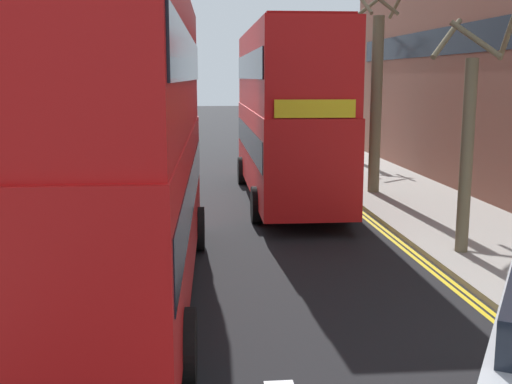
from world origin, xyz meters
TOP-DOWN VIEW (x-y plane):
  - sidewalk_right at (6.50, 16.00)m, footprint 4.00×80.00m
  - kerb_line_outer at (4.40, 14.00)m, footprint 0.10×56.00m
  - kerb_line_inner at (4.24, 14.00)m, footprint 0.10×56.00m
  - double_decker_bus_away at (-2.02, 10.03)m, footprint 3.11×10.89m
  - double_decker_bus_oncoming at (2.37, 19.37)m, footprint 2.96×10.85m
  - pedestrian_far at (5.11, 24.52)m, footprint 0.34×0.22m
  - street_tree_near at (5.51, 19.82)m, footprint 1.53×1.47m
  - street_tree_mid at (6.83, 29.80)m, footprint 1.57×1.61m
  - street_tree_distant at (5.33, 12.10)m, footprint 1.86×1.83m

SIDE VIEW (x-z plane):
  - kerb_line_outer at x=4.40m, z-range 0.00..0.01m
  - kerb_line_inner at x=4.24m, z-range 0.00..0.01m
  - sidewalk_right at x=6.50m, z-range 0.00..0.14m
  - pedestrian_far at x=5.11m, z-range 0.18..1.80m
  - street_tree_distant at x=5.33m, z-range 0.03..5.38m
  - street_tree_mid at x=6.83m, z-range 0.00..6.00m
  - double_decker_bus_away at x=-2.02m, z-range 0.21..5.85m
  - double_decker_bus_oncoming at x=2.37m, z-range 0.21..5.85m
  - street_tree_near at x=5.51m, z-range -0.07..6.80m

